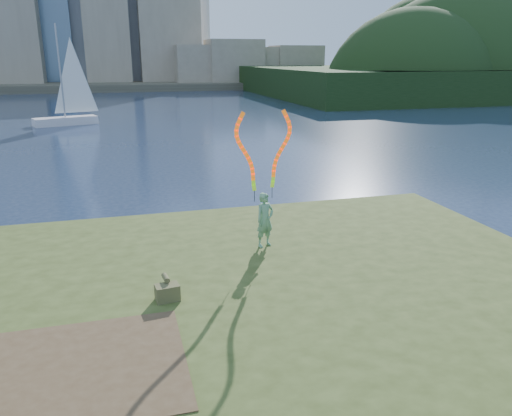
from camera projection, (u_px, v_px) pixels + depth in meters
name	position (u px, v px, depth m)	size (l,w,h in m)	color
ground	(193.00, 305.00, 11.77)	(320.00, 320.00, 0.00)	#1B2843
grassy_knoll	(211.00, 344.00, 9.56)	(20.00, 18.00, 0.80)	#344217
dirt_patch	(85.00, 368.00, 8.03)	(3.20, 3.00, 0.02)	#47331E
far_shore	(122.00, 83.00, 99.19)	(320.00, 40.00, 1.20)	#484335
wooded_hill	(498.00, 91.00, 82.19)	(78.00, 50.00, 63.00)	black
woman_with_ribbons	(264.00, 193.00, 12.84)	(1.85, 0.76, 3.85)	#176620
canvas_bag	(167.00, 291.00, 10.24)	(0.52, 0.58, 0.46)	#4F4F2D
sailboat	(68.00, 108.00, 42.32)	(5.43, 3.13, 8.24)	silver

